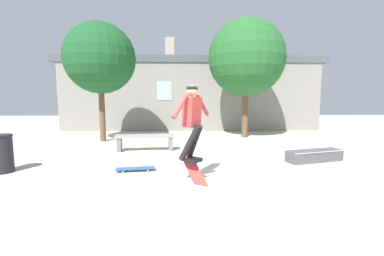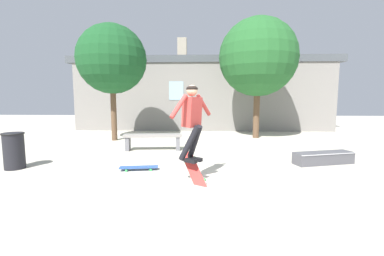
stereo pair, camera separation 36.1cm
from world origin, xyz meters
name	(u,v)px [view 1 (the left image)]	position (x,y,z in m)	size (l,w,h in m)	color
ground_plane	(205,190)	(0.00, 0.00, 0.00)	(40.00, 40.00, 0.00)	beige
building_backdrop	(191,92)	(-0.01, 8.45, 1.92)	(13.53, 0.52, 4.52)	gray
tree_right	(246,58)	(2.19, 6.21, 3.24)	(3.11, 3.11, 4.80)	brown
tree_left	(100,59)	(-3.42, 5.33, 3.06)	(2.58, 2.58, 4.37)	brown
park_bench	(145,139)	(-1.55, 3.47, 0.37)	(1.82, 0.55, 0.51)	gray
skate_ledge	(314,156)	(2.99, 1.98, 0.15)	(1.56, 0.79, 0.30)	#4C4C51
trash_bin	(2,153)	(-4.34, 1.24, 0.44)	(0.47, 0.47, 0.84)	black
skater	(192,116)	(-0.21, 0.49, 1.28)	(0.77, 1.02, 1.47)	#B23833
skateboard_flipping	(194,171)	(-0.17, 0.46, 0.22)	(0.51, 0.60, 0.69)	red
skateboard_resting	(136,168)	(-1.44, 1.22, 0.07)	(0.88, 0.33, 0.08)	#2D519E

